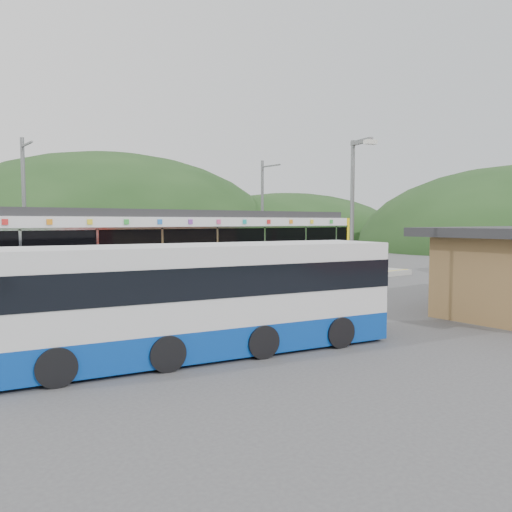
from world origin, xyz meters
TOP-DOWN VIEW (x-y plane):
  - ground at (0.00, 0.00)m, footprint 120.00×120.00m
  - hills at (6.19, 5.29)m, footprint 146.00×149.00m
  - platform at (0.00, 3.30)m, footprint 26.00×3.20m
  - yellow_line at (0.00, 2.00)m, footprint 26.00×0.10m
  - train at (0.37, 6.00)m, footprint 20.44×3.01m
  - catenary_mast_west at (-7.00, 8.56)m, footprint 0.18×1.80m
  - catenary_mast_east at (7.00, 8.56)m, footprint 0.18×1.80m
  - bus at (-6.49, -5.78)m, footprint 9.95×4.10m
  - lamp_post at (-1.39, -6.19)m, footprint 0.38×1.03m

SIDE VIEW (x-z plane):
  - ground at x=0.00m, z-range 0.00..0.00m
  - hills at x=6.19m, z-range -13.00..13.00m
  - platform at x=0.00m, z-range 0.00..0.30m
  - yellow_line at x=0.00m, z-range 0.30..0.31m
  - bus at x=-6.49m, z-range -0.05..2.60m
  - train at x=0.37m, z-range 0.19..3.93m
  - lamp_post at x=-1.39m, z-range 0.55..6.13m
  - catenary_mast_west at x=-7.00m, z-range 0.15..7.15m
  - catenary_mast_east at x=7.00m, z-range 0.15..7.15m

